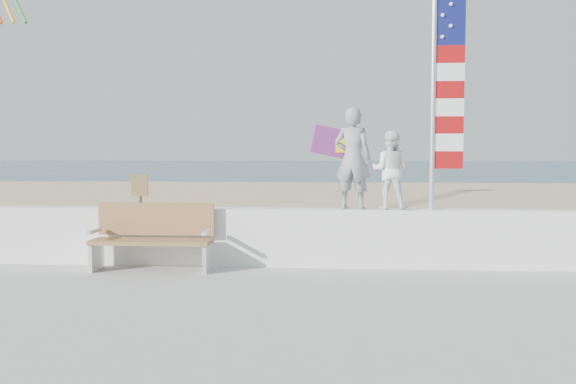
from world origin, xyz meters
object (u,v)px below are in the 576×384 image
bench (153,236)px  flag (442,83)px  child (390,170)px  adult (353,158)px

bench → flag: flag is taller
child → flag: flag is taller
flag → adult: bearing=180.0°
adult → bench: size_ratio=0.87×
child → bench: size_ratio=0.67×
adult → child: (0.57, 0.00, -0.18)m
child → adult: bearing=11.9°
child → bench: bearing=19.2°
flag → child: bearing=180.0°
adult → flag: 1.75m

